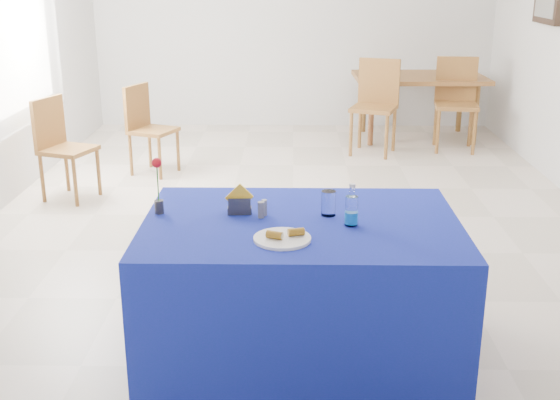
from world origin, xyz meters
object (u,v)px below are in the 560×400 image
Objects in this scene: water_bottle at (351,212)px; chair_bg_right at (456,97)px; chair_win_b at (146,123)px; plate at (282,239)px; oak_table at (419,82)px; chair_win_a at (60,141)px; chair_bg_left at (376,99)px; blue_table at (301,289)px.

chair_bg_right is (1.54, 4.58, -0.24)m from water_bottle.
water_bottle is 3.94m from chair_win_b.
oak_table is at bearing 73.64° from plate.
plate is at bearing -125.82° from chair_win_a.
chair_bg_left is at bearing -131.20° from oak_table.
chair_bg_left is at bearing 81.88° from water_bottle.
oak_table is 3.32m from chair_win_b.
chair_win_a is 1.02× the size of chair_win_b.
chair_bg_left reaches higher than chair_win_a.
chair_win_b reaches higher than plate.
oak_table is at bearing -39.99° from chair_win_b.
oak_table is 1.70× the size of chair_win_a.
chair_bg_right is at bearing 68.53° from plate.
water_bottle is 0.24× the size of chair_win_a.
oak_table is 1.50× the size of chair_bg_left.
oak_table is 1.50× the size of chair_bg_right.
plate is at bearing -82.40° from chair_bg_left.
blue_table is 1.82× the size of chair_win_b.
water_bottle reaches higher than chair_win_b.
water_bottle reaches higher than blue_table.
chair_bg_left is 1.13× the size of chair_win_a.
chair_win_a reaches higher than plate.
chair_win_a is at bearing -146.41° from oak_table.
plate is 0.27× the size of chair_bg_left.
water_bottle is (0.25, -0.06, 0.45)m from blue_table.
chair_win_b is (-1.49, 3.46, 0.13)m from blue_table.
chair_win_b is (-1.40, 3.73, -0.26)m from plate.
water_bottle is at bearing -103.42° from oak_table.
oak_table is 0.88m from chair_bg_left.
oak_table is at bearing 131.97° from chair_bg_right.
chair_win_b is at bearing -16.43° from chair_win_a.
plate reaches higher than oak_table.
chair_bg_right reaches higher than plate.
plate reaches higher than blue_table.
oak_table is (1.21, 5.06, -0.15)m from water_bottle.
plate is at bearing -104.36° from chair_bg_right.
chair_bg_right is 1.13× the size of chair_win_a.
chair_bg_right is at bearing -55.14° from oak_table.
chair_win_a reaches higher than oak_table.
plate is 0.27× the size of chair_bg_right.
oak_table is at bearing 68.26° from chair_bg_left.
chair_bg_right is 4.31m from chair_win_a.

